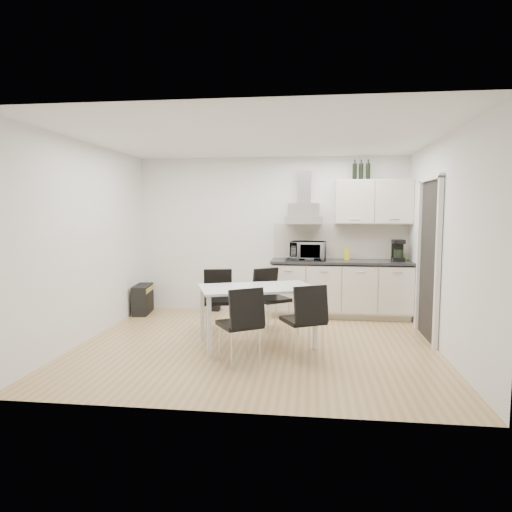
% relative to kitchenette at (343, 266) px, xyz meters
% --- Properties ---
extents(ground, '(4.50, 4.50, 0.00)m').
position_rel_kitchenette_xyz_m(ground, '(-1.19, -1.73, -0.83)').
color(ground, tan).
rests_on(ground, ground).
extents(wall_back, '(4.50, 0.10, 2.60)m').
position_rel_kitchenette_xyz_m(wall_back, '(-1.19, 0.27, 0.47)').
color(wall_back, white).
rests_on(wall_back, ground).
extents(wall_front, '(4.50, 0.10, 2.60)m').
position_rel_kitchenette_xyz_m(wall_front, '(-1.19, -3.73, 0.47)').
color(wall_front, white).
rests_on(wall_front, ground).
extents(wall_left, '(0.10, 4.00, 2.60)m').
position_rel_kitchenette_xyz_m(wall_left, '(-3.44, -1.73, 0.47)').
color(wall_left, white).
rests_on(wall_left, ground).
extents(wall_right, '(0.10, 4.00, 2.60)m').
position_rel_kitchenette_xyz_m(wall_right, '(1.06, -1.73, 0.47)').
color(wall_right, white).
rests_on(wall_right, ground).
extents(ceiling, '(4.50, 4.50, 0.00)m').
position_rel_kitchenette_xyz_m(ceiling, '(-1.19, -1.73, 1.77)').
color(ceiling, white).
rests_on(ceiling, wall_back).
extents(doorway, '(0.08, 1.04, 2.10)m').
position_rel_kitchenette_xyz_m(doorway, '(1.02, -1.18, 0.22)').
color(doorway, white).
rests_on(doorway, ground).
extents(kitchenette, '(2.22, 0.64, 2.52)m').
position_rel_kitchenette_xyz_m(kitchenette, '(0.00, 0.00, 0.00)').
color(kitchenette, beige).
rests_on(kitchenette, ground).
extents(dining_table, '(1.61, 1.25, 0.75)m').
position_rel_kitchenette_xyz_m(dining_table, '(-1.19, -1.74, -0.16)').
color(dining_table, white).
rests_on(dining_table, ground).
extents(chair_far_left, '(0.54, 0.58, 0.88)m').
position_rel_kitchenette_xyz_m(chair_far_left, '(-1.80, -1.23, -0.39)').
color(chair_far_left, black).
rests_on(chair_far_left, ground).
extents(chair_far_right, '(0.65, 0.66, 0.88)m').
position_rel_kitchenette_xyz_m(chair_far_right, '(-1.06, -1.00, -0.39)').
color(chair_far_right, black).
rests_on(chair_far_right, ground).
extents(chair_near_left, '(0.64, 0.66, 0.88)m').
position_rel_kitchenette_xyz_m(chair_near_left, '(-1.29, -2.48, -0.39)').
color(chair_near_left, black).
rests_on(chair_near_left, ground).
extents(chair_near_right, '(0.62, 0.65, 0.88)m').
position_rel_kitchenette_xyz_m(chair_near_right, '(-0.60, -2.21, -0.39)').
color(chair_near_right, black).
rests_on(chair_near_right, ground).
extents(guitar_amp, '(0.32, 0.60, 0.48)m').
position_rel_kitchenette_xyz_m(guitar_amp, '(-3.30, -0.19, -0.59)').
color(guitar_amp, black).
rests_on(guitar_amp, ground).
extents(floor_speaker, '(0.19, 0.17, 0.32)m').
position_rel_kitchenette_xyz_m(floor_speaker, '(-2.16, 0.17, -0.67)').
color(floor_speaker, black).
rests_on(floor_speaker, ground).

